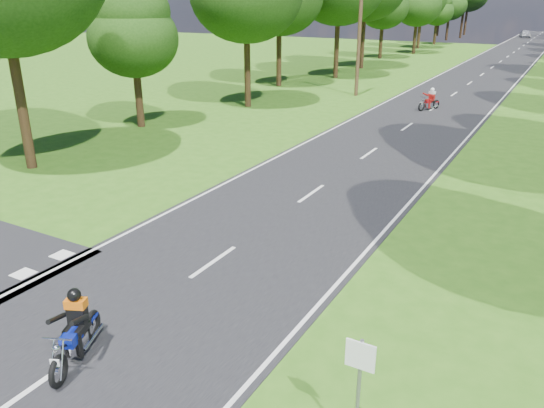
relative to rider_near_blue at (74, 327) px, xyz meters
The scene contains 8 objects.
ground 2.70m from the rider_near_blue, 91.97° to the left, with size 160.00×160.00×0.00m, color #306016.
main_road 52.60m from the rider_near_blue, 90.10° to the left, with size 7.00×140.00×0.02m, color black.
road_markings 50.73m from the rider_near_blue, 90.26° to the left, with size 7.40×140.00×0.01m.
telegraph_pole 31.37m from the rider_near_blue, 101.26° to the left, with size 1.20×0.26×8.00m.
road_sign 5.47m from the rider_near_blue, ahead, with size 0.45×0.07×2.00m.
rider_near_blue is the anchor object (origin of this frame).
rider_far_red 27.79m from the rider_near_blue, 90.49° to the left, with size 0.54×1.63×1.36m, color #B20D14, non-canonical shape.
distant_car 100.13m from the rider_near_blue, 90.93° to the left, with size 1.58×3.93×1.34m, color #AFB1B7.
Camera 1 is at (7.47, -8.10, 6.52)m, focal length 35.00 mm.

